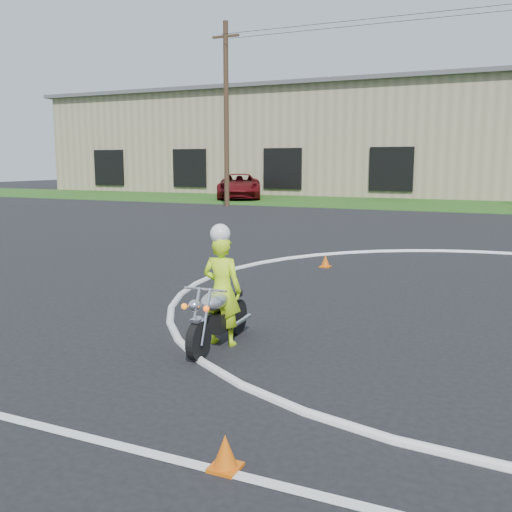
% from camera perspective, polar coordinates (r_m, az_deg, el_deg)
% --- Properties ---
extents(ground, '(120.00, 120.00, 0.00)m').
position_cam_1_polar(ground, '(8.14, 24.22, -9.17)').
color(ground, black).
rests_on(ground, ground).
extents(primary_motorcycle, '(0.60, 1.71, 0.90)m').
position_cam_1_polar(primary_motorcycle, '(7.72, -3.83, -5.96)').
color(primary_motorcycle, black).
rests_on(primary_motorcycle, ground).
extents(rider_primary_grp, '(0.57, 0.38, 1.67)m').
position_cam_1_polar(rider_primary_grp, '(7.74, -3.43, -3.10)').
color(rider_primary_grp, '#C1F619').
rests_on(rider_primary_grp, ground).
extents(pickup_grp, '(5.10, 6.71, 1.69)m').
position_cam_1_polar(pickup_grp, '(39.02, -1.68, 6.98)').
color(pickup_grp, '#5D0A10').
rests_on(pickup_grp, ground).
extents(warehouse, '(41.00, 17.00, 8.30)m').
position_cam_1_polar(warehouse, '(51.03, 4.01, 11.25)').
color(warehouse, tan).
rests_on(warehouse, ground).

